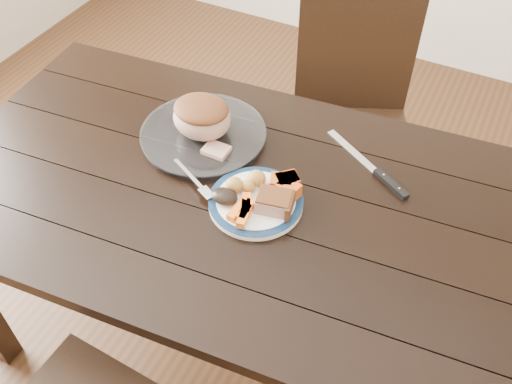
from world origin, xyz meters
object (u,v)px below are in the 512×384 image
at_px(serving_platter, 203,135).
at_px(dinner_plate, 256,202).
at_px(dining_table, 233,213).
at_px(chair_far, 352,112).
at_px(carving_knife, 381,175).
at_px(fork, 196,182).
at_px(pork_slice, 274,202).
at_px(roast_joint, 202,118).

bearing_deg(serving_platter, dinner_plate, -32.92).
bearing_deg(serving_platter, dining_table, -40.03).
relative_size(chair_far, carving_knife, 3.25).
height_order(dining_table, fork, fork).
bearing_deg(pork_slice, dinner_plate, 175.24).
xyz_separation_m(dining_table, serving_platter, (-0.17, 0.15, 0.10)).
bearing_deg(dinner_plate, dining_table, 167.73).
height_order(chair_far, serving_platter, chair_far).
xyz_separation_m(dinner_plate, roast_joint, (-0.25, 0.16, 0.06)).
xyz_separation_m(chair_far, dinner_plate, (-0.02, -0.75, 0.23)).
height_order(serving_platter, carving_knife, serving_platter).
bearing_deg(fork, roast_joint, 141.16).
xyz_separation_m(fork, carving_knife, (0.42, 0.26, -0.01)).
relative_size(serving_platter, fork, 2.11).
xyz_separation_m(chair_far, carving_knife, (0.24, -0.51, 0.23)).
bearing_deg(pork_slice, carving_knife, 50.82).
relative_size(serving_platter, pork_slice, 4.06).
bearing_deg(chair_far, dinner_plate, 64.67).
xyz_separation_m(dining_table, roast_joint, (-0.17, 0.15, 0.16)).
distance_m(chair_far, dinner_plate, 0.78).
height_order(serving_platter, roast_joint, roast_joint).
distance_m(serving_platter, carving_knife, 0.51).
bearing_deg(fork, dinner_plate, 31.82).
height_order(dining_table, carving_knife, carving_knife).
height_order(chair_far, roast_joint, chair_far).
xyz_separation_m(dining_table, dinner_plate, (0.08, -0.02, 0.10)).
relative_size(dining_table, chair_far, 1.80).
bearing_deg(fork, chair_far, 102.81).
distance_m(dining_table, pork_slice, 0.19).
xyz_separation_m(fork, roast_joint, (-0.08, 0.18, 0.05)).
bearing_deg(serving_platter, roast_joint, 180.00).
relative_size(dining_table, pork_slice, 19.29).
xyz_separation_m(roast_joint, carving_knife, (0.51, 0.08, -0.07)).
bearing_deg(dinner_plate, carving_knife, 43.49).
height_order(serving_platter, pork_slice, pork_slice).
xyz_separation_m(dining_table, pork_slice, (0.13, -0.02, 0.13)).
distance_m(dinner_plate, serving_platter, 0.30).
bearing_deg(serving_platter, carving_knife, 8.83).
distance_m(dining_table, serving_platter, 0.25).
bearing_deg(fork, serving_platter, 141.16).
bearing_deg(pork_slice, chair_far, 92.94).
bearing_deg(serving_platter, chair_far, 65.40).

